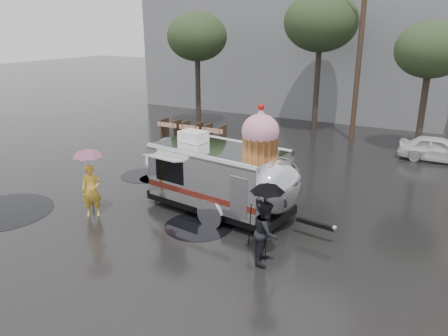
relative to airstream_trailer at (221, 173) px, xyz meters
The scene contains 14 objects.
ground 2.48m from the airstream_trailer, 111.40° to the right, with size 120.00×120.00×0.00m, color black.
puddles 4.81m from the airstream_trailer, 166.82° to the right, with size 9.50×9.78×0.01m.
grey_building 23.18m from the airstream_trailer, 102.10° to the left, with size 22.00×12.00×13.00m, color slate.
utility_pole 12.65m from the airstream_trailer, 81.73° to the left, with size 1.60×0.28×9.00m.
tree_left 14.14m from the airstream_trailer, 124.87° to the left, with size 3.64×3.64×6.95m.
tree_mid 14.02m from the airstream_trailer, 93.24° to the left, with size 4.20×4.20×8.03m.
tree_right 12.82m from the airstream_trailer, 64.67° to the left, with size 3.36×3.36×6.42m.
barricade_row 10.27m from the airstream_trailer, 127.93° to the left, with size 4.30×0.80×1.00m.
airstream_trailer is the anchor object (origin of this frame).
person_left 4.41m from the airstream_trailer, 147.11° to the right, with size 0.65×0.44×1.82m, color gold.
umbrella_pink 4.42m from the airstream_trailer, 147.11° to the right, with size 1.24×1.24×2.40m.
person_right 3.65m from the airstream_trailer, 41.38° to the right, with size 0.86×0.48×1.78m, color black.
umbrella_black 3.65m from the airstream_trailer, 41.38° to the right, with size 1.13×1.13×2.32m.
tripod 2.84m from the airstream_trailer, 38.23° to the right, with size 0.62×0.58×1.52m.
Camera 1 is at (7.52, -10.44, 6.26)m, focal length 35.00 mm.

